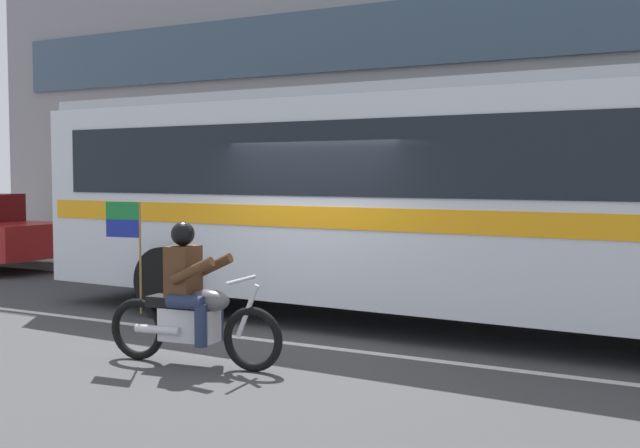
# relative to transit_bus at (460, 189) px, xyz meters

# --- Properties ---
(ground_plane) EXTENTS (60.00, 60.00, 0.00)m
(ground_plane) POSITION_rel_transit_bus_xyz_m (-1.58, -1.19, -1.88)
(ground_plane) COLOR #3D3D3F
(sidewalk_curb) EXTENTS (28.00, 3.80, 0.15)m
(sidewalk_curb) POSITION_rel_transit_bus_xyz_m (-1.58, 3.91, -1.81)
(sidewalk_curb) COLOR #B7B2A8
(sidewalk_curb) RESTS_ON ground_plane
(lane_center_stripe) EXTENTS (26.60, 0.14, 0.01)m
(lane_center_stripe) POSITION_rel_transit_bus_xyz_m (-1.58, -1.79, -1.88)
(lane_center_stripe) COLOR silver
(lane_center_stripe) RESTS_ON ground_plane
(transit_bus) EXTENTS (12.90, 3.09, 3.22)m
(transit_bus) POSITION_rel_transit_bus_xyz_m (0.00, 0.00, 0.00)
(transit_bus) COLOR silver
(transit_bus) RESTS_ON ground_plane
(motorcycle_with_rider) EXTENTS (2.19, 0.66, 1.78)m
(motorcycle_with_rider) POSITION_rel_transit_bus_xyz_m (-1.90, -3.27, -1.22)
(motorcycle_with_rider) COLOR black
(motorcycle_with_rider) RESTS_ON ground_plane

